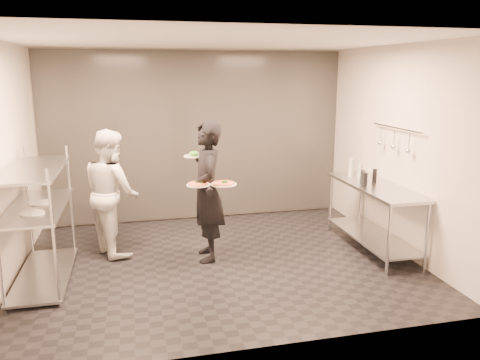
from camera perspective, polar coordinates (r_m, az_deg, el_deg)
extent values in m
cube|color=black|center=(6.23, -2.48, -9.96)|extent=(5.00, 4.00, 0.00)
cube|color=white|center=(5.75, -2.77, 16.67)|extent=(5.00, 4.00, 0.00)
cube|color=beige|center=(7.78, -5.35, 5.35)|extent=(5.00, 0.00, 2.80)
cube|color=beige|center=(3.93, 2.78, -2.25)|extent=(5.00, 0.00, 2.80)
cube|color=beige|center=(5.92, -27.17, 1.52)|extent=(0.00, 4.00, 2.80)
cube|color=beige|center=(6.74, 18.79, 3.52)|extent=(0.00, 4.00, 2.80)
cube|color=white|center=(7.75, -5.32, 5.32)|extent=(4.90, 0.04, 2.74)
cylinder|color=#B7B9BE|center=(6.77, -24.44, -2.57)|extent=(0.04, 0.04, 1.50)
cylinder|color=#B7B9BE|center=(5.22, -21.74, -6.75)|extent=(0.04, 0.04, 1.50)
cylinder|color=#B7B9BE|center=(6.68, -19.90, -2.36)|extent=(0.04, 0.04, 1.50)
cube|color=#9FA4A9|center=(6.22, -22.68, -10.56)|extent=(0.60, 1.60, 0.03)
cube|color=#9FA4A9|center=(5.95, -23.40, -3.01)|extent=(0.60, 1.60, 0.03)
cube|color=#9FA4A9|center=(5.85, -23.79, 1.23)|extent=(0.60, 1.60, 0.03)
cylinder|color=silver|center=(5.61, -24.02, -3.73)|extent=(0.26, 0.26, 0.01)
cylinder|color=silver|center=(6.04, -23.26, -2.53)|extent=(0.26, 0.26, 0.01)
cylinder|color=#B7B9BE|center=(5.97, 17.69, -7.03)|extent=(0.04, 0.04, 0.90)
cylinder|color=#B7B9BE|center=(7.42, 10.95, -2.72)|extent=(0.04, 0.04, 0.90)
cylinder|color=#B7B9BE|center=(6.24, 21.82, -6.47)|extent=(0.04, 0.04, 0.90)
cylinder|color=#B7B9BE|center=(7.64, 14.52, -2.44)|extent=(0.04, 0.04, 0.90)
cube|color=#9FA4A9|center=(6.88, 15.76, -6.60)|extent=(0.57, 1.71, 0.03)
cube|color=#9FA4A9|center=(6.68, 16.14, -0.77)|extent=(0.60, 1.80, 0.04)
cylinder|color=#B7B9BE|center=(6.67, 18.54, 6.05)|extent=(0.02, 1.20, 0.02)
cylinder|color=#B7B9BE|center=(6.39, 19.93, 4.48)|extent=(0.01, 0.01, 0.22)
sphere|color=#B7B9BE|center=(6.40, 19.84, 3.33)|extent=(0.07, 0.07, 0.07)
cylinder|color=#B7B9BE|center=(6.68, 18.31, 4.94)|extent=(0.01, 0.01, 0.22)
sphere|color=#B7B9BE|center=(6.70, 18.23, 3.84)|extent=(0.07, 0.07, 0.07)
cylinder|color=#B7B9BE|center=(6.98, 16.83, 5.37)|extent=(0.01, 0.01, 0.22)
sphere|color=#B7B9BE|center=(6.99, 16.76, 4.31)|extent=(0.07, 0.07, 0.07)
imported|color=black|center=(6.08, -4.03, -1.43)|extent=(0.47, 0.69, 1.84)
imported|color=silver|center=(6.55, -15.37, -1.42)|extent=(0.93, 1.02, 1.71)
cylinder|color=silver|center=(5.84, -5.11, -0.60)|extent=(0.30, 0.30, 0.01)
cylinder|color=#C67547|center=(5.84, -5.11, -0.48)|extent=(0.26, 0.26, 0.02)
cylinder|color=red|center=(5.84, -5.11, -0.39)|extent=(0.23, 0.23, 0.01)
sphere|color=#165112|center=(5.84, -5.11, -0.31)|extent=(0.04, 0.04, 0.04)
cylinder|color=silver|center=(5.90, -2.02, -0.53)|extent=(0.33, 0.33, 0.01)
cylinder|color=#C67547|center=(5.90, -2.02, -0.41)|extent=(0.29, 0.29, 0.02)
cylinder|color=red|center=(5.90, -2.02, -0.32)|extent=(0.26, 0.26, 0.01)
sphere|color=#165112|center=(5.90, -2.03, -0.24)|extent=(0.04, 0.04, 0.04)
cylinder|color=silver|center=(6.22, -5.62, 2.92)|extent=(0.28, 0.28, 0.01)
ellipsoid|color=#2A6F1B|center=(6.22, -5.63, 3.24)|extent=(0.13, 0.13, 0.07)
cube|color=black|center=(6.69, 14.86, 0.28)|extent=(0.12, 0.25, 0.17)
cylinder|color=#929D90|center=(7.09, 13.39, 1.48)|extent=(0.08, 0.08, 0.27)
cylinder|color=#929D90|center=(7.07, 14.40, 1.11)|extent=(0.06, 0.06, 0.21)
cylinder|color=black|center=(6.75, 16.08, 0.45)|extent=(0.06, 0.06, 0.21)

